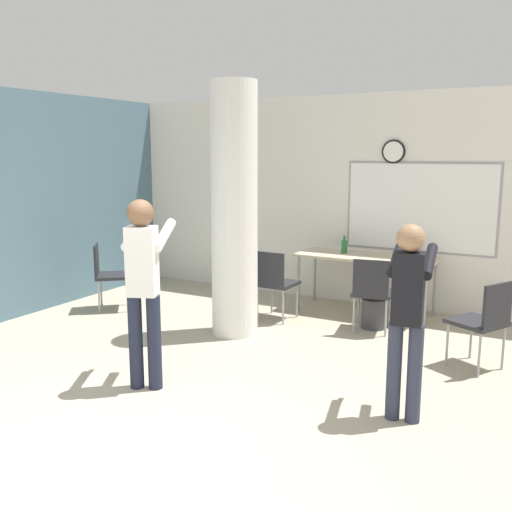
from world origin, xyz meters
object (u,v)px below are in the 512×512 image
(chair_table_left, at_px, (275,280))
(chair_mid_room, at_px, (484,318))
(person_playing_front, at_px, (144,279))
(chair_by_left_wall, at_px, (107,271))
(bottle_on_table, at_px, (344,246))
(folding_table, at_px, (366,260))
(chair_table_right, at_px, (372,289))
(person_playing_side, at_px, (408,307))

(chair_table_left, xyz_separation_m, chair_mid_room, (2.46, -0.52, 0.00))
(person_playing_front, bearing_deg, chair_mid_room, 35.66)
(chair_table_left, relative_size, chair_by_left_wall, 1.00)
(bottle_on_table, distance_m, chair_by_left_wall, 3.10)
(folding_table, relative_size, chair_table_left, 2.00)
(chair_table_left, height_order, chair_by_left_wall, same)
(folding_table, xyz_separation_m, person_playing_front, (-0.96, -3.20, 0.28))
(chair_table_right, xyz_separation_m, chair_by_left_wall, (-3.33, -0.70, 0.00))
(chair_mid_room, bearing_deg, folding_table, 139.02)
(folding_table, height_order, chair_by_left_wall, chair_by_left_wall)
(chair_mid_room, xyz_separation_m, person_playing_front, (-2.54, -1.82, 0.47))
(bottle_on_table, bearing_deg, person_playing_front, -101.13)
(bottle_on_table, bearing_deg, chair_mid_room, -36.79)
(person_playing_side, height_order, person_playing_front, person_playing_front)
(chair_table_left, distance_m, person_playing_side, 2.82)
(chair_table_right, distance_m, chair_mid_room, 1.41)
(chair_by_left_wall, bearing_deg, bottle_on_table, 29.09)
(chair_table_right, height_order, chair_table_left, same)
(chair_table_right, height_order, person_playing_front, person_playing_front)
(chair_by_left_wall, height_order, person_playing_side, person_playing_side)
(bottle_on_table, height_order, chair_mid_room, bottle_on_table)
(folding_table, relative_size, person_playing_side, 1.14)
(person_playing_front, bearing_deg, chair_by_left_wall, 139.67)
(bottle_on_table, distance_m, person_playing_side, 3.17)
(chair_mid_room, relative_size, chair_by_left_wall, 1.00)
(person_playing_side, xyz_separation_m, person_playing_front, (-2.14, -0.46, 0.08))
(chair_mid_room, xyz_separation_m, chair_by_left_wall, (-4.60, -0.08, 0.00))
(chair_by_left_wall, bearing_deg, person_playing_side, -17.03)
(chair_table_right, distance_m, person_playing_side, 2.20)
(chair_by_left_wall, bearing_deg, person_playing_front, -40.33)
(chair_table_left, xyz_separation_m, person_playing_side, (2.06, -1.88, 0.39))
(person_playing_side, bearing_deg, folding_table, 113.41)
(chair_table_left, bearing_deg, chair_mid_room, -11.97)
(chair_table_right, bearing_deg, chair_table_left, -175.21)
(chair_by_left_wall, xyz_separation_m, person_playing_side, (4.20, -1.29, 0.39))
(folding_table, height_order, chair_table_right, chair_table_right)
(chair_table_right, xyz_separation_m, person_playing_front, (-1.27, -2.44, 0.47))
(bottle_on_table, xyz_separation_m, chair_mid_room, (1.90, -1.42, -0.33))
(chair_mid_room, relative_size, person_playing_front, 0.52)
(chair_mid_room, distance_m, person_playing_side, 1.47)
(bottle_on_table, distance_m, chair_table_left, 1.11)
(chair_mid_room, height_order, person_playing_front, person_playing_front)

